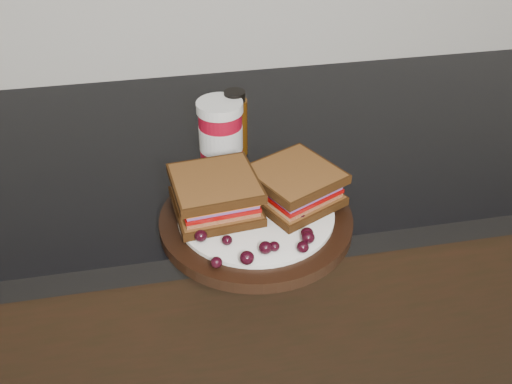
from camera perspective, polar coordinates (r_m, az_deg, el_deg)
base_cabinets at (r=1.34m, az=-0.66°, el=-12.21°), size 3.96×0.58×0.86m
countertop at (r=1.05m, az=-0.83°, el=4.43°), size 3.98×0.60×0.04m
plate at (r=0.83m, az=-0.00°, el=-2.86°), size 0.28×0.28×0.02m
sandwich_left at (r=0.81m, az=-4.07°, el=-0.26°), size 0.13×0.13×0.05m
sandwich_right at (r=0.83m, az=3.89°, el=0.61°), size 0.15×0.15×0.05m
grape_0 at (r=0.77m, az=-5.54°, el=-4.38°), size 0.02×0.02×0.02m
grape_1 at (r=0.76m, az=-2.92°, el=-4.84°), size 0.01×0.01×0.01m
grape_2 at (r=0.73m, az=-3.97°, el=-7.03°), size 0.02×0.02×0.01m
grape_3 at (r=0.73m, az=-0.92°, el=-6.59°), size 0.02×0.02×0.02m
grape_4 at (r=0.75m, az=0.95°, el=-5.59°), size 0.02×0.02×0.02m
grape_5 at (r=0.75m, az=1.84°, el=-5.47°), size 0.01×0.01×0.01m
grape_6 at (r=0.75m, az=4.70°, el=-5.51°), size 0.02×0.02×0.02m
grape_7 at (r=0.77m, az=5.22°, el=-4.55°), size 0.02×0.02×0.02m
grape_8 at (r=0.77m, az=5.13°, el=-4.16°), size 0.02×0.02×0.02m
grape_9 at (r=0.80m, az=4.48°, el=-2.63°), size 0.02×0.02×0.02m
grape_10 at (r=0.83m, az=5.42°, el=-1.11°), size 0.02×0.02×0.02m
grape_11 at (r=0.83m, az=5.41°, el=-1.07°), size 0.02×0.02×0.02m
grape_12 at (r=0.84m, az=4.31°, el=-0.33°), size 0.02×0.02×0.02m
grape_13 at (r=0.88m, az=2.96°, el=1.54°), size 0.02×0.02×0.02m
grape_14 at (r=0.86m, az=-4.67°, el=0.23°), size 0.02×0.02×0.01m
grape_15 at (r=0.83m, az=-3.38°, el=-0.83°), size 0.02×0.02×0.02m
grape_16 at (r=0.82m, az=-5.73°, el=-1.75°), size 0.02×0.02×0.01m
grape_17 at (r=0.80m, az=-5.47°, el=-2.87°), size 0.02×0.02×0.02m
grape_18 at (r=0.85m, az=-4.59°, el=-0.15°), size 0.02×0.02×0.02m
grape_19 at (r=0.84m, az=-4.64°, el=-0.72°), size 0.02×0.02×0.02m
grape_20 at (r=0.81m, az=-3.96°, el=-2.07°), size 0.02×0.02×0.02m
condiment_jar at (r=0.95m, az=-3.55°, el=5.94°), size 0.09×0.09×0.11m
oil_bottle at (r=0.97m, az=-2.09°, el=6.90°), size 0.05×0.05×0.12m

